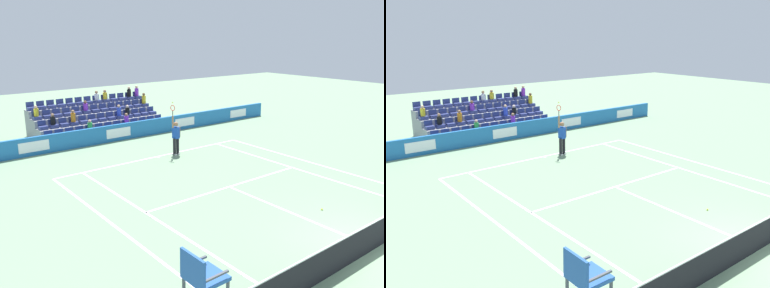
# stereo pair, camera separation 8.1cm
# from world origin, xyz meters

# --- Properties ---
(ground_plane) EXTENTS (80.00, 80.00, 0.00)m
(ground_plane) POSITION_xyz_m (0.00, 0.00, 0.00)
(ground_plane) COLOR gray
(line_baseline) EXTENTS (10.97, 0.10, 0.01)m
(line_baseline) POSITION_xyz_m (0.00, -11.89, 0.00)
(line_baseline) COLOR white
(line_baseline) RESTS_ON ground
(line_service) EXTENTS (8.23, 0.10, 0.01)m
(line_service) POSITION_xyz_m (0.00, -6.40, 0.00)
(line_service) COLOR white
(line_service) RESTS_ON ground
(line_centre_service) EXTENTS (0.10, 6.40, 0.01)m
(line_centre_service) POSITION_xyz_m (0.00, -3.20, 0.00)
(line_centre_service) COLOR white
(line_centre_service) RESTS_ON ground
(line_singles_sideline_left) EXTENTS (0.10, 11.89, 0.01)m
(line_singles_sideline_left) POSITION_xyz_m (4.12, -5.95, 0.00)
(line_singles_sideline_left) COLOR white
(line_singles_sideline_left) RESTS_ON ground
(line_singles_sideline_right) EXTENTS (0.10, 11.89, 0.01)m
(line_singles_sideline_right) POSITION_xyz_m (-4.12, -5.95, 0.00)
(line_singles_sideline_right) COLOR white
(line_singles_sideline_right) RESTS_ON ground
(line_doubles_sideline_left) EXTENTS (0.10, 11.89, 0.01)m
(line_doubles_sideline_left) POSITION_xyz_m (5.49, -5.95, 0.00)
(line_doubles_sideline_left) COLOR white
(line_doubles_sideline_left) RESTS_ON ground
(line_doubles_sideline_right) EXTENTS (0.10, 11.89, 0.01)m
(line_doubles_sideline_right) POSITION_xyz_m (-5.49, -5.95, 0.00)
(line_doubles_sideline_right) COLOR white
(line_doubles_sideline_right) RESTS_ON ground
(line_centre_mark) EXTENTS (0.10, 0.20, 0.01)m
(line_centre_mark) POSITION_xyz_m (0.00, -11.79, 0.00)
(line_centre_mark) COLOR white
(line_centre_mark) RESTS_ON ground
(sponsor_barrier) EXTENTS (24.78, 0.22, 0.99)m
(sponsor_barrier) POSITION_xyz_m (0.00, -16.12, 0.49)
(sponsor_barrier) COLOR #1E66AD
(sponsor_barrier) RESTS_ON ground
(tennis_net) EXTENTS (11.97, 0.10, 1.07)m
(tennis_net) POSITION_xyz_m (0.00, 0.00, 0.49)
(tennis_net) COLOR #33383D
(tennis_net) RESTS_ON ground
(tennis_player) EXTENTS (0.53, 0.39, 2.85)m
(tennis_player) POSITION_xyz_m (-0.99, -11.56, 0.99)
(tennis_player) COLOR black
(tennis_player) RESTS_ON ground
(stadium_stand) EXTENTS (8.06, 3.80, 2.61)m
(stadium_stand) POSITION_xyz_m (-0.01, -19.06, 0.69)
(stadium_stand) COLOR gray
(stadium_stand) RESTS_ON ground
(loose_tennis_ball) EXTENTS (0.07, 0.07, 0.07)m
(loose_tennis_ball) POSITION_xyz_m (-1.06, -2.61, 0.03)
(loose_tennis_ball) COLOR #D1E533
(loose_tennis_ball) RESTS_ON ground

